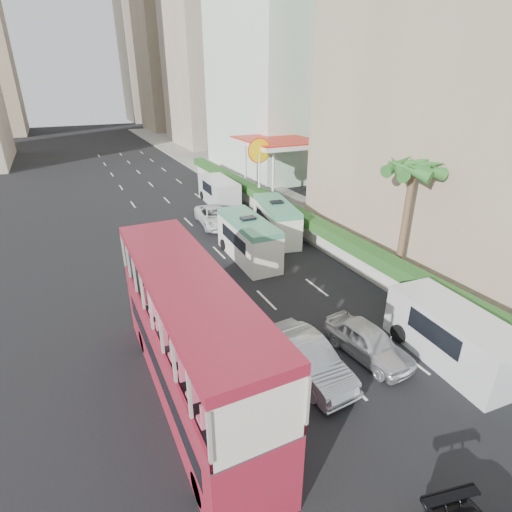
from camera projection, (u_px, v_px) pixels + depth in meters
ground_plane at (327, 350)px, 17.38m from camera, size 200.00×200.00×0.00m
double_decker_bus at (190, 339)px, 13.95m from camera, size 2.50×11.00×5.06m
car_silver_lane_a at (306, 373)px, 16.03m from camera, size 1.95×4.80×1.55m
car_silver_lane_b at (366, 355)px, 17.09m from camera, size 2.12×4.34×1.43m
van_asset at (215, 225)px, 32.20m from camera, size 2.77×5.30×1.42m
minibus_near at (248, 239)px, 25.66m from camera, size 2.23×6.15×2.70m
minibus_far at (276, 221)px, 29.13m from camera, size 3.15×6.20×2.63m
panel_van_near at (453, 336)px, 16.45m from camera, size 2.69×5.83×2.27m
panel_van_far at (219, 191)px, 37.28m from camera, size 2.44×5.74×2.27m
sidewalk at (258, 191)px, 41.44m from camera, size 6.00×120.00×0.18m
kerb_wall at (289, 220)px, 31.06m from camera, size 0.30×44.00×1.00m
hedge at (289, 210)px, 30.71m from camera, size 1.10×44.00×0.70m
palm_tree at (405, 223)px, 22.39m from camera, size 0.36×0.36×6.40m
shell_station at (277, 168)px, 39.11m from camera, size 6.50×8.00×5.50m
tower_far_a at (171, 18)px, 82.39m from camera, size 14.00×14.00×44.00m
tower_far_b at (149, 38)px, 101.25m from camera, size 14.00×14.00×40.00m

